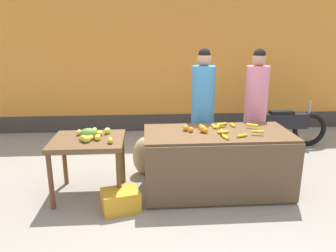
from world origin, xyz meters
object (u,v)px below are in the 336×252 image
produce_crate (121,200)px  vendor_woman_pink_shirt (255,110)px  vendor_woman_blue_shirt (203,111)px  produce_sack (144,156)px  parked_motorcycle (285,126)px

produce_crate → vendor_woman_pink_shirt: bearing=30.7°
vendor_woman_pink_shirt → produce_crate: bearing=-149.3°
vendor_woman_blue_shirt → produce_sack: bearing=-176.1°
vendor_woman_pink_shirt → parked_motorcycle: (0.94, 0.93, -0.54)m
vendor_woman_pink_shirt → parked_motorcycle: size_ratio=1.17×
vendor_woman_pink_shirt → produce_crate: 2.48m
produce_crate → produce_sack: 1.13m
produce_crate → vendor_woman_blue_shirt: bearing=44.0°
vendor_woman_blue_shirt → produce_sack: (-0.90, -0.06, -0.66)m
parked_motorcycle → produce_crate: size_ratio=3.64×
vendor_woman_blue_shirt → parked_motorcycle: 2.10m
parked_motorcycle → vendor_woman_blue_shirt: bearing=-150.8°
produce_crate → produce_sack: produce_sack is taller
parked_motorcycle → produce_crate: 3.65m
vendor_woman_pink_shirt → produce_sack: 1.85m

